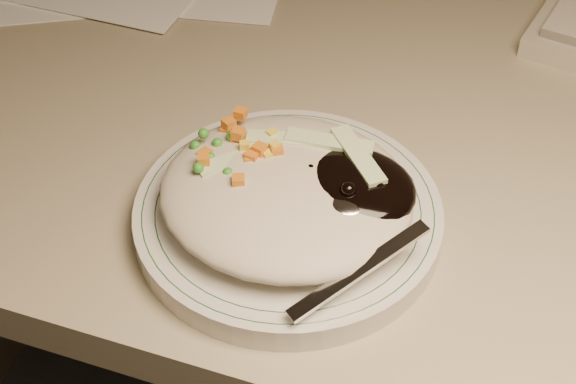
% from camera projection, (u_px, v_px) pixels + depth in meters
% --- Properties ---
extents(desk, '(1.40, 0.70, 0.74)m').
position_uv_depth(desk, '(420.00, 239.00, 0.89)').
color(desk, gray).
rests_on(desk, ground).
extents(plate, '(0.24, 0.24, 0.02)m').
position_uv_depth(plate, '(288.00, 216.00, 0.62)').
color(plate, silver).
rests_on(plate, desk).
extents(plate_rim, '(0.23, 0.23, 0.00)m').
position_uv_depth(plate_rim, '(288.00, 207.00, 0.62)').
color(plate_rim, '#144723').
rests_on(plate_rim, plate).
extents(meal, '(0.21, 0.19, 0.05)m').
position_uv_depth(meal, '(293.00, 189.00, 0.60)').
color(meal, '#B9AF96').
rests_on(meal, plate).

